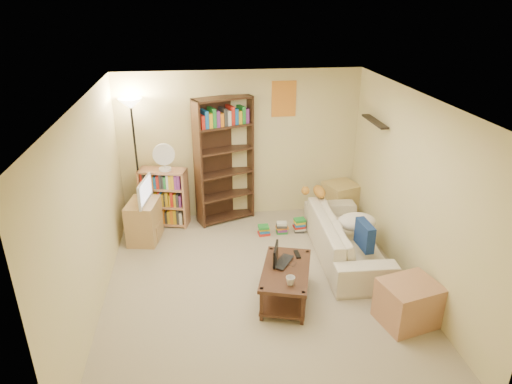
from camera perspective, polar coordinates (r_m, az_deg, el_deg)
room at (r=5.46m, az=0.37°, el=2.38°), size 4.50×4.54×2.52m
sofa at (r=6.85m, az=11.20°, el=-5.58°), size 2.18×0.97×0.62m
navy_pillow at (r=6.36m, az=13.43°, el=-5.28°), size 0.15×0.42×0.37m
cream_blanket at (r=6.83m, az=12.46°, el=-3.66°), size 0.57×0.41×0.25m
tabby_cat at (r=7.31m, az=7.62°, el=0.08°), size 0.49×0.19×0.17m
coffee_table at (r=5.84m, az=3.73°, el=-10.82°), size 0.84×1.15×0.46m
laptop at (r=5.84m, az=3.93°, el=-8.86°), size 0.59×0.58×0.03m
laptop_screen at (r=5.78m, az=2.48°, el=-7.73°), size 0.11×0.33×0.23m
mug at (r=5.45m, az=4.32°, el=-11.00°), size 0.16×0.16×0.10m
tv_remote at (r=6.03m, az=5.17°, el=-7.77°), size 0.06×0.18×0.02m
tv_stand at (r=7.35m, az=-13.82°, el=-3.56°), size 0.54×0.68×0.65m
television at (r=7.14m, az=-14.21°, el=0.11°), size 0.68×0.32×0.38m
tall_bookshelf at (r=7.52m, az=-4.01°, el=4.27°), size 1.00×0.64×2.11m
short_bookshelf at (r=7.70m, az=-11.39°, el=-0.69°), size 0.81×0.48×0.98m
desk_fan at (r=7.39m, az=-11.43°, el=4.31°), size 0.35×0.20×0.45m
floor_lamp at (r=7.40m, az=-15.13°, el=7.95°), size 0.36×0.36×2.14m
side_table at (r=8.11m, az=10.51°, el=-0.88°), size 0.64×0.64×0.58m
end_cabinet at (r=5.79m, az=18.51°, el=-13.01°), size 0.74×0.66×0.53m
book_stacks at (r=7.45m, az=3.50°, el=-4.43°), size 0.78×0.16×0.23m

